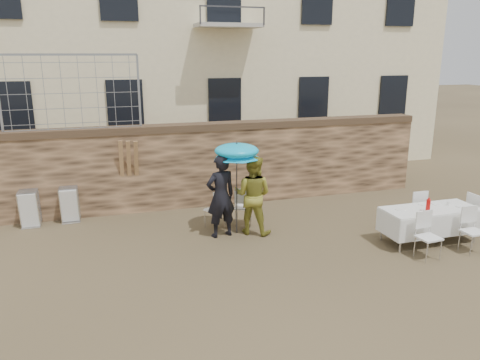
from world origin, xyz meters
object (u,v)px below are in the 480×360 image
object	(u,v)px
umbrella	(237,154)
table_chair_front_left	(429,236)
table_chair_back	(414,209)
woman_dress	(253,195)
couple_chair_right	(243,206)
table_chair_side	(478,213)
soda_bottle	(428,205)
chair_stack_right	(70,202)
man_suit	(221,196)
couple_chair_left	(215,209)
banquet_table	(431,210)
chair_stack_left	(31,206)
table_chair_front_right	(474,231)

from	to	relation	value
umbrella	table_chair_front_left	size ratio (longest dim) A/B	2.07
umbrella	table_chair_back	xyz separation A→B (m)	(4.10, -0.92, -1.39)
woman_dress	couple_chair_right	world-z (taller)	woman_dress
table_chair_back	table_chair_side	bearing A→B (deg)	151.06
woman_dress	soda_bottle	distance (m)	3.79
umbrella	chair_stack_right	bearing A→B (deg)	151.69
man_suit	table_chair_back	world-z (taller)	man_suit
table_chair_back	soda_bottle	bearing A→B (deg)	68.48
couple_chair_right	table_chair_back	size ratio (longest dim) A/B	1.00
woman_dress	umbrella	distance (m)	1.03
couple_chair_left	banquet_table	size ratio (longest dim) A/B	0.46
table_chair_front_left	table_chair_side	world-z (taller)	same
soda_bottle	table_chair_back	size ratio (longest dim) A/B	0.27
soda_bottle	chair_stack_left	world-z (taller)	soda_bottle
umbrella	table_chair_back	distance (m)	4.42
woman_dress	soda_bottle	size ratio (longest dim) A/B	7.02
chair_stack_right	chair_stack_left	bearing A→B (deg)	180.00
soda_bottle	table_chair_side	size ratio (longest dim) A/B	0.27
couple_chair_left	table_chair_front_left	size ratio (longest dim) A/B	1.00
couple_chair_left	banquet_table	world-z (taller)	couple_chair_left
table_chair_back	table_chair_front_left	bearing A→B (deg)	64.02
table_chair_front_left	chair_stack_right	world-z (taller)	table_chair_front_left
man_suit	banquet_table	world-z (taller)	man_suit
couple_chair_left	chair_stack_left	world-z (taller)	couple_chair_left
couple_chair_left	man_suit	bearing A→B (deg)	63.44
man_suit	woman_dress	xyz separation A→B (m)	(0.75, 0.00, -0.04)
couple_chair_left	table_chair_back	bearing A→B (deg)	136.46
table_chair_front_right	table_chair_back	xyz separation A→B (m)	(-0.30, 1.55, 0.00)
soda_bottle	umbrella	bearing A→B (deg)	153.12
banquet_table	table_chair_side	xyz separation A→B (m)	(1.40, 0.10, -0.25)
umbrella	soda_bottle	bearing A→B (deg)	-26.88
soda_bottle	chair_stack_left	bearing A→B (deg)	155.00
table_chair_front_left	table_chair_front_right	bearing A→B (deg)	-5.23
chair_stack_left	banquet_table	bearing A→B (deg)	-23.64
woman_dress	couple_chair_left	distance (m)	1.03
table_chair_front_left	couple_chair_right	bearing A→B (deg)	130.47
table_chair_back	couple_chair_right	bearing A→B (deg)	-18.57
umbrella	woman_dress	bearing A→B (deg)	-15.95
soda_bottle	banquet_table	bearing A→B (deg)	36.87
couple_chair_left	chair_stack_right	bearing A→B (deg)	-51.64
banquet_table	soda_bottle	world-z (taller)	soda_bottle
couple_chair_right	chair_stack_right	xyz separation A→B (m)	(-4.02, 1.56, -0.02)
man_suit	couple_chair_left	bearing A→B (deg)	-102.00
couple_chair_left	couple_chair_right	size ratio (longest dim) A/B	1.00
woman_dress	umbrella	world-z (taller)	umbrella
woman_dress	table_chair_front_right	world-z (taller)	woman_dress
banquet_table	table_chair_front_left	size ratio (longest dim) A/B	2.19
banquet_table	table_chair_side	bearing A→B (deg)	4.09
table_chair_front_right	table_chair_side	world-z (taller)	same
table_chair_front_right	table_chair_back	size ratio (longest dim) A/B	1.00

